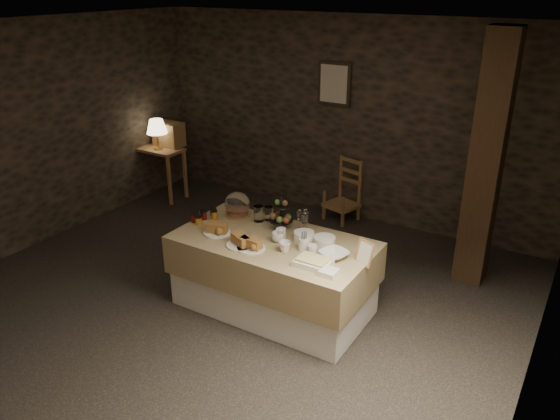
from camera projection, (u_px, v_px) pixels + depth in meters
The scene contains 28 objects.
ground_plane at pixel (234, 295), 5.58m from camera, with size 5.50×5.00×0.01m, color black.
room_shell at pixel (229, 148), 4.96m from camera, with size 5.52×5.02×2.60m.
buffet_table at pixel (273, 269), 5.20m from camera, with size 1.87×0.99×0.74m.
console_table at pixel (159, 157), 7.83m from camera, with size 0.69×0.40×0.74m.
table_lamp at pixel (157, 127), 7.59m from camera, with size 0.29×0.29×0.43m.
wine_rack at pixel (169, 134), 7.83m from camera, with size 0.42×0.26×0.34m, color olive.
chair at pixel (344, 193), 7.21m from camera, with size 0.47×0.46×0.64m.
timber_column at pixel (486, 163), 5.39m from camera, with size 0.30×0.30×2.60m, color black.
framed_picture at pixel (334, 84), 6.89m from camera, with size 0.45×0.04×0.55m.
plate_stack_a at pixel (304, 237), 5.03m from camera, with size 0.19×0.19×0.10m, color silver.
plate_stack_b at pixel (324, 241), 4.96m from camera, with size 0.20×0.20×0.09m, color silver.
cutlery_holder at pixel (304, 244), 4.86m from camera, with size 0.10×0.10×0.12m, color silver.
cup_a at pixel (278, 237), 5.03m from camera, with size 0.12×0.12×0.10m, color silver.
cup_b at pixel (285, 247), 4.84m from camera, with size 0.11×0.11×0.10m, color silver.
mug_c at pixel (281, 233), 5.10m from camera, with size 0.09×0.09×0.10m, color silver.
mug_d at pixel (312, 250), 4.80m from camera, with size 0.08×0.08×0.09m, color silver.
bowl at pixel (334, 254), 4.75m from camera, with size 0.24×0.24×0.06m, color silver.
cake_dome at pixel (237, 205), 5.57m from camera, with size 0.26×0.26×0.26m.
fruit_stand at pixel (281, 216), 5.25m from camera, with size 0.24×0.24×0.34m.
bread_platter_left at pixel (217, 230), 5.19m from camera, with size 0.26×0.26×0.11m.
bread_platter_center at pixel (240, 242), 4.96m from camera, with size 0.26×0.26×0.11m.
bread_platter_right at pixel (251, 245), 4.90m from camera, with size 0.26×0.26×0.11m.
jam_jars at pixel (204, 216), 5.50m from camera, with size 0.20×0.32×0.07m.
tart_dish at pixel (313, 262), 4.62m from camera, with size 0.30×0.22×0.07m.
square_dish at pixel (329, 272), 4.48m from camera, with size 0.14×0.14×0.04m, color silver.
menu_frame at pixel (365, 253), 4.65m from camera, with size 0.17×0.02×0.22m, color olive.
storage_jar_a at pixel (259, 214), 5.44m from camera, with size 0.10×0.10×0.16m, color white.
storage_jar_b at pixel (269, 213), 5.48m from camera, with size 0.09×0.09×0.14m, color white.
Camera 1 is at (2.89, -3.84, 3.00)m, focal length 35.00 mm.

